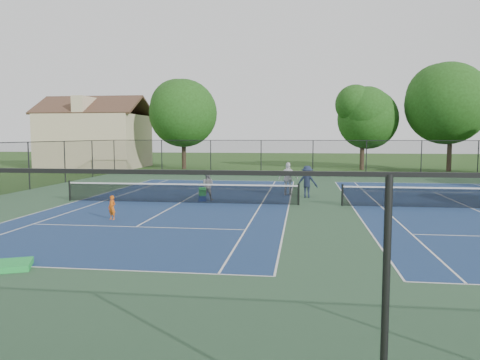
# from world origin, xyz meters

# --- Properties ---
(ground) EXTENTS (140.00, 140.00, 0.00)m
(ground) POSITION_xyz_m (0.00, 0.00, 0.00)
(ground) COLOR #234716
(ground) RESTS_ON ground
(court_pad) EXTENTS (36.00, 36.00, 0.01)m
(court_pad) POSITION_xyz_m (0.00, 0.00, 0.00)
(court_pad) COLOR #2E5237
(court_pad) RESTS_ON ground
(tennis_court_left) EXTENTS (12.00, 23.83, 1.07)m
(tennis_court_left) POSITION_xyz_m (-7.00, 0.00, 0.10)
(tennis_court_left) COLOR navy
(tennis_court_left) RESTS_ON ground
(tennis_court_right) EXTENTS (12.00, 23.83, 1.07)m
(tennis_court_right) POSITION_xyz_m (7.00, 0.00, 0.10)
(tennis_court_right) COLOR navy
(tennis_court_right) RESTS_ON ground
(perimeter_fence) EXTENTS (36.08, 36.08, 3.02)m
(perimeter_fence) POSITION_xyz_m (0.00, 0.00, 1.60)
(perimeter_fence) COLOR black
(perimeter_fence) RESTS_ON ground
(tree_back_a) EXTENTS (6.80, 6.80, 9.15)m
(tree_back_a) POSITION_xyz_m (-13.00, 24.00, 6.04)
(tree_back_a) COLOR #2D2116
(tree_back_a) RESTS_ON ground
(tree_back_c) EXTENTS (6.00, 6.00, 8.40)m
(tree_back_c) POSITION_xyz_m (5.00, 25.00, 5.48)
(tree_back_c) COLOR #2D2116
(tree_back_c) RESTS_ON ground
(tree_back_d) EXTENTS (7.80, 7.80, 10.37)m
(tree_back_d) POSITION_xyz_m (13.00, 24.00, 6.82)
(tree_back_d) COLOR #2D2116
(tree_back_d) RESTS_ON ground
(clapboard_house) EXTENTS (10.80, 8.10, 7.65)m
(clapboard_house) POSITION_xyz_m (-23.00, 25.00, 3.09)
(clapboard_house) COLOR tan
(clapboard_house) RESTS_ON ground
(child_player) EXTENTS (0.42, 0.36, 0.98)m
(child_player) POSITION_xyz_m (-8.51, -5.01, 0.49)
(child_player) COLOR orange
(child_player) RESTS_ON ground
(instructor) EXTENTS (0.79, 0.64, 1.52)m
(instructor) POSITION_xyz_m (-5.85, 1.20, 0.76)
(instructor) COLOR gray
(instructor) RESTS_ON ground
(bystander_a) EXTENTS (1.11, 0.48, 1.89)m
(bystander_a) POSITION_xyz_m (-1.68, 3.79, 0.95)
(bystander_a) COLOR silver
(bystander_a) RESTS_ON ground
(bystander_b) EXTENTS (1.24, 0.87, 1.76)m
(bystander_b) POSITION_xyz_m (-0.61, 2.92, 0.88)
(bystander_b) COLOR #182034
(bystander_b) RESTS_ON ground
(ball_crate) EXTENTS (0.46, 0.40, 0.29)m
(ball_crate) POSITION_xyz_m (-6.02, 0.71, 0.15)
(ball_crate) COLOR navy
(ball_crate) RESTS_ON ground
(ball_hopper) EXTENTS (0.41, 0.38, 0.43)m
(ball_hopper) POSITION_xyz_m (-6.02, 0.71, 0.51)
(ball_hopper) COLOR green
(ball_hopper) RESTS_ON ball_crate
(green_tarp) EXTENTS (1.67, 1.46, 0.16)m
(green_tarp) POSITION_xyz_m (-8.44, -12.16, 0.09)
(green_tarp) COLOR green
(green_tarp) RESTS_ON ground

